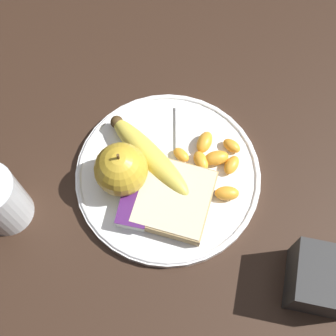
% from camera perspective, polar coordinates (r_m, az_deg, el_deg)
% --- Properties ---
extents(ground_plane, '(3.00, 3.00, 0.00)m').
position_cam_1_polar(ground_plane, '(0.66, 0.00, -1.11)').
color(ground_plane, '#332116').
extents(plate, '(0.26, 0.26, 0.01)m').
position_cam_1_polar(plate, '(0.65, 0.00, -0.84)').
color(plate, white).
rests_on(plate, ground_plane).
extents(apple, '(0.07, 0.07, 0.08)m').
position_cam_1_polar(apple, '(0.61, -5.74, -0.17)').
color(apple, gold).
rests_on(apple, plate).
extents(banana, '(0.12, 0.15, 0.03)m').
position_cam_1_polar(banana, '(0.64, -2.28, 1.46)').
color(banana, '#E0CC4C').
rests_on(banana, plate).
extents(bread_slice, '(0.11, 0.10, 0.02)m').
position_cam_1_polar(bread_slice, '(0.62, 0.73, -3.77)').
color(bread_slice, tan).
rests_on(bread_slice, plate).
extents(fork, '(0.18, 0.06, 0.00)m').
position_cam_1_polar(fork, '(0.64, 1.49, -0.72)').
color(fork, silver).
rests_on(fork, plate).
extents(jam_packet, '(0.05, 0.04, 0.02)m').
position_cam_1_polar(jam_packet, '(0.62, -4.16, -5.22)').
color(jam_packet, silver).
rests_on(jam_packet, plate).
extents(orange_segment_0, '(0.03, 0.04, 0.02)m').
position_cam_1_polar(orange_segment_0, '(0.65, 5.94, 1.23)').
color(orange_segment_0, '#F9A32D').
rests_on(orange_segment_0, plate).
extents(orange_segment_1, '(0.03, 0.03, 0.02)m').
position_cam_1_polar(orange_segment_1, '(0.66, 7.78, 2.70)').
color(orange_segment_1, '#F9A32D').
rests_on(orange_segment_1, plate).
extents(orange_segment_2, '(0.03, 0.03, 0.01)m').
position_cam_1_polar(orange_segment_2, '(0.65, 1.62, 1.61)').
color(orange_segment_2, '#F9A32D').
rests_on(orange_segment_2, plate).
extents(orange_segment_3, '(0.04, 0.03, 0.02)m').
position_cam_1_polar(orange_segment_3, '(0.66, 4.48, 3.17)').
color(orange_segment_3, '#F9A32D').
rests_on(orange_segment_3, plate).
extents(orange_segment_4, '(0.03, 0.03, 0.02)m').
position_cam_1_polar(orange_segment_4, '(0.65, 7.76, 0.37)').
color(orange_segment_4, '#F9A32D').
rests_on(orange_segment_4, plate).
extents(orange_segment_5, '(0.04, 0.03, 0.02)m').
position_cam_1_polar(orange_segment_5, '(0.65, 4.03, 0.88)').
color(orange_segment_5, '#F9A32D').
rests_on(orange_segment_5, plate).
extents(orange_segment_6, '(0.03, 0.04, 0.02)m').
position_cam_1_polar(orange_segment_6, '(0.63, 7.19, -3.08)').
color(orange_segment_6, '#F9A32D').
rests_on(orange_segment_6, plate).
extents(condiment_caddy, '(0.08, 0.08, 0.07)m').
position_cam_1_polar(condiment_caddy, '(0.61, 18.27, -12.78)').
color(condiment_caddy, '#2D2D2D').
rests_on(condiment_caddy, ground_plane).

